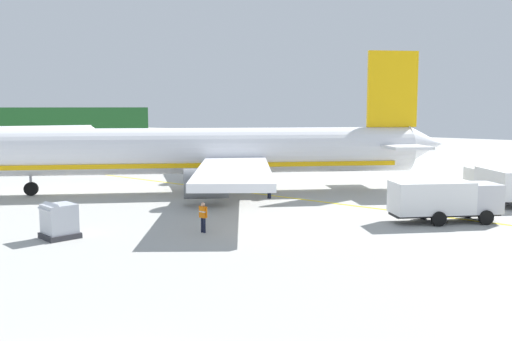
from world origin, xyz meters
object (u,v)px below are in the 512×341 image
object	(u,v)px
service_truck_fuel	(445,199)
crew_supervisor	(427,188)
airliner_foreground	(207,152)
crew_marshaller	(269,186)
cargo_container_near	(59,221)
service_truck_baggage	(497,183)
crew_loader_right	(203,215)

from	to	relation	value
service_truck_fuel	crew_supervisor	bearing A→B (deg)	28.38
crew_supervisor	airliner_foreground	bearing A→B (deg)	114.62
crew_marshaller	service_truck_fuel	bearing A→B (deg)	-91.24
cargo_container_near	crew_marshaller	size ratio (longest dim) A/B	1.18
service_truck_baggage	airliner_foreground	bearing A→B (deg)	115.07
airliner_foreground	crew_supervisor	bearing A→B (deg)	-65.38
service_truck_fuel	crew_marshaller	size ratio (longest dim) A/B	3.73
service_truck_baggage	cargo_container_near	distance (m)	30.76
airliner_foreground	crew_loader_right	world-z (taller)	airliner_foreground
service_truck_fuel	crew_loader_right	distance (m)	15.01
cargo_container_near	crew_marshaller	distance (m)	17.59
crew_marshaller	crew_loader_right	xyz separation A→B (m)	(-11.71, -4.10, 0.03)
service_truck_fuel	cargo_container_near	bearing A→B (deg)	138.99
airliner_foreground	crew_supervisor	xyz separation A→B (m)	(7.36, -16.05, -2.44)
crew_supervisor	crew_loader_right	bearing A→B (deg)	162.06
service_truck_fuel	airliner_foreground	bearing A→B (deg)	91.00
airliner_foreground	service_truck_fuel	distance (m)	19.94
airliner_foreground	crew_loader_right	size ratio (longest dim) A/B	18.54
service_truck_fuel	crew_loader_right	size ratio (longest dim) A/B	3.62
cargo_container_near	crew_loader_right	distance (m)	7.85
airliner_foreground	crew_marshaller	distance (m)	6.48
service_truck_baggage	crew_supervisor	world-z (taller)	service_truck_baggage
airliner_foreground	service_truck_fuel	world-z (taller)	airliner_foreground
service_truck_fuel	crew_loader_right	world-z (taller)	service_truck_fuel
service_truck_baggage	crew_supervisor	distance (m)	4.99
service_truck_fuel	crew_supervisor	size ratio (longest dim) A/B	3.92
cargo_container_near	crew_loader_right	world-z (taller)	cargo_container_near
airliner_foreground	service_truck_baggage	distance (m)	22.69
airliner_foreground	crew_marshaller	bearing A→B (deg)	-83.84
service_truck_baggage	crew_loader_right	distance (m)	23.11
crew_marshaller	crew_supervisor	distance (m)	12.10
service_truck_fuel	cargo_container_near	distance (m)	22.86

